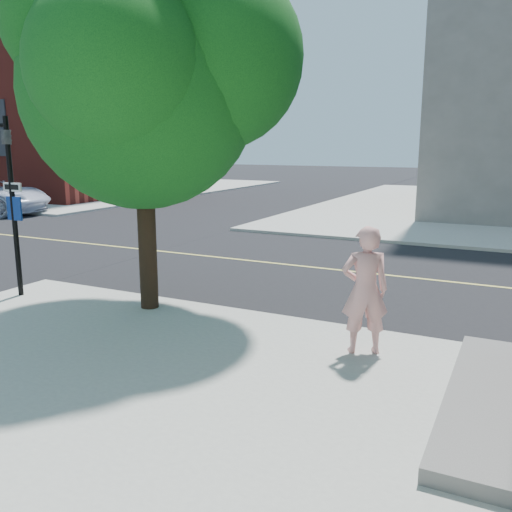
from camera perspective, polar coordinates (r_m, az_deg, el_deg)
The scene contains 6 objects.
ground at distance 13.19m, azimuth -18.23°, elevation -3.32°, with size 140.00×140.00×0.00m, color black.
road_ew at distance 16.59m, azimuth -7.32°, elevation 0.20°, with size 140.00×9.00×0.01m, color black.
sidewalk_nw at distance 44.37m, azimuth -20.08°, elevation 6.82°, with size 26.00×25.00×0.12m, color #ABADA2.
church at distance 39.87m, azimuth -21.49°, elevation 16.52°, with size 15.20×12.00×14.40m.
man_on_phone at distance 8.41m, azimuth 11.35°, elevation -3.53°, with size 0.72×0.47×1.98m, color pink.
street_tree at distance 10.56m, azimuth -11.48°, elevation 19.28°, with size 5.37×4.88×7.12m.
Camera 1 is at (9.08, -8.99, 3.28)m, focal length 38.16 mm.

